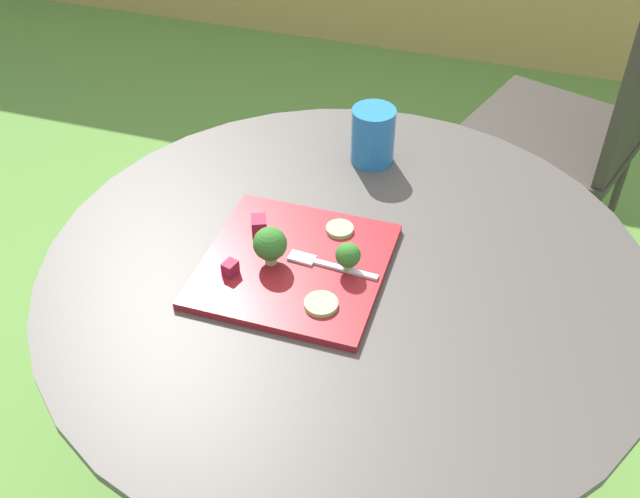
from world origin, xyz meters
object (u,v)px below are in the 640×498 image
(fork, at_px, (324,264))
(drinking_glass, at_px, (373,138))
(salad_plate, at_px, (294,265))
(patio_chair, at_px, (592,114))

(fork, bearing_deg, drinking_glass, 91.24)
(drinking_glass, bearing_deg, salad_plate, -96.91)
(salad_plate, distance_m, fork, 0.05)
(patio_chair, xyz_separation_m, fork, (-0.43, -1.00, 0.21))
(drinking_glass, bearing_deg, patio_chair, 56.47)
(salad_plate, distance_m, drinking_glass, 0.35)
(patio_chair, bearing_deg, salad_plate, -115.52)
(patio_chair, bearing_deg, fork, -113.38)
(patio_chair, xyz_separation_m, drinking_glass, (-0.44, -0.66, 0.24))
(patio_chair, height_order, drinking_glass, patio_chair)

